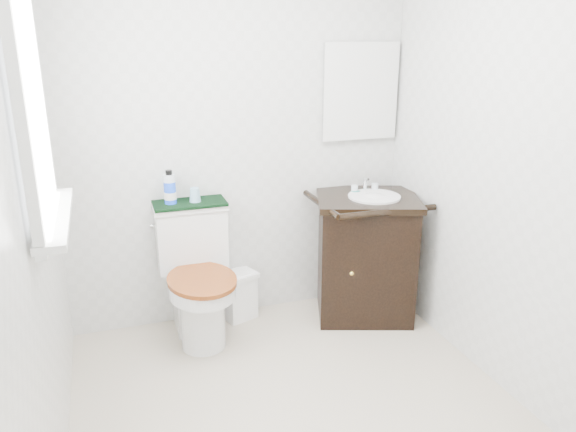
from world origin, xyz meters
TOP-DOWN VIEW (x-y plane):
  - floor at (0.00, 0.00)m, footprint 2.40×2.40m
  - wall_back at (0.00, 1.20)m, footprint 2.40×0.00m
  - wall_front at (0.00, -1.20)m, footprint 2.40×0.00m
  - wall_left at (-1.10, 0.00)m, footprint 0.00×2.40m
  - wall_right at (1.10, 0.00)m, footprint 0.00×2.40m
  - window at (-1.07, 0.25)m, footprint 0.02×0.70m
  - mirror at (0.82, 1.18)m, footprint 0.50×0.02m
  - toilet at (-0.34, 0.97)m, footprint 0.45×0.64m
  - vanity at (0.77, 0.90)m, footprint 0.78×0.73m
  - trash_bin at (-0.05, 1.10)m, footprint 0.27×0.24m
  - towel at (-0.34, 1.09)m, footprint 0.44×0.22m
  - mouthwash_bottle at (-0.45, 1.09)m, footprint 0.07×0.07m
  - cup at (-0.31, 1.08)m, footprint 0.07×0.07m
  - soap_bar at (0.73, 1.00)m, footprint 0.07×0.05m

SIDE VIEW (x-z plane):
  - floor at x=0.00m, z-range 0.00..0.00m
  - trash_bin at x=-0.05m, z-range 0.00..0.32m
  - toilet at x=-0.34m, z-range -0.05..0.77m
  - vanity at x=0.77m, z-range -0.03..0.89m
  - towel at x=-0.34m, z-range 0.82..0.84m
  - soap_bar at x=0.73m, z-range 0.82..0.84m
  - cup at x=-0.31m, z-range 0.84..0.93m
  - mouthwash_bottle at x=-0.45m, z-range 0.83..1.03m
  - wall_back at x=0.00m, z-range 0.00..2.40m
  - wall_front at x=0.00m, z-range 0.00..2.40m
  - wall_left at x=-1.10m, z-range 0.00..2.40m
  - wall_right at x=1.10m, z-range 0.00..2.40m
  - mirror at x=0.82m, z-range 1.15..1.75m
  - window at x=-1.07m, z-range 1.10..2.00m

